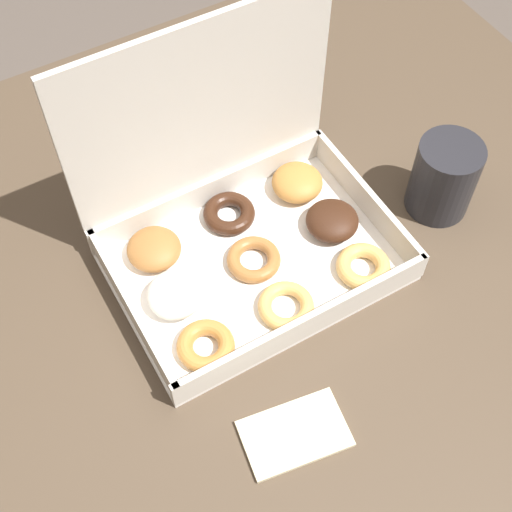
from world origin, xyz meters
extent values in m
plane|color=#564C44|center=(0.00, 0.00, 0.00)|extent=(8.00, 8.00, 0.00)
cube|color=#4C3D2D|center=(0.00, 0.00, 0.75)|extent=(1.17, 1.03, 0.03)
cylinder|color=#4C3D2D|center=(0.54, 0.47, 0.37)|extent=(0.06, 0.06, 0.73)
cube|color=white|center=(0.00, 0.01, 0.77)|extent=(0.35, 0.25, 0.01)
cube|color=beige|center=(0.00, -0.10, 0.79)|extent=(0.35, 0.01, 0.04)
cube|color=beige|center=(0.00, 0.13, 0.79)|extent=(0.35, 0.01, 0.04)
cube|color=beige|center=(-0.17, 0.01, 0.79)|extent=(0.01, 0.25, 0.04)
cube|color=beige|center=(0.17, 0.01, 0.79)|extent=(0.01, 0.25, 0.04)
cube|color=beige|center=(0.00, 0.14, 0.93)|extent=(0.35, 0.01, 0.25)
torus|color=#B77A38|center=(-0.11, -0.06, 0.78)|extent=(0.07, 0.07, 0.02)
torus|color=tan|center=(0.00, -0.06, 0.78)|extent=(0.07, 0.07, 0.02)
torus|color=tan|center=(0.11, -0.06, 0.78)|extent=(0.07, 0.07, 0.02)
ellipsoid|color=white|center=(-0.11, 0.01, 0.79)|extent=(0.07, 0.07, 0.04)
torus|color=#9E6633|center=(0.00, 0.02, 0.78)|extent=(0.07, 0.07, 0.02)
ellipsoid|color=#381E11|center=(0.12, 0.01, 0.78)|extent=(0.07, 0.07, 0.03)
ellipsoid|color=#9E6633|center=(-0.10, 0.09, 0.78)|extent=(0.07, 0.07, 0.03)
torus|color=#381E11|center=(0.01, 0.09, 0.78)|extent=(0.07, 0.07, 0.02)
ellipsoid|color=#B77A38|center=(0.11, 0.09, 0.78)|extent=(0.07, 0.07, 0.03)
cylinder|color=#232328|center=(0.27, -0.02, 0.82)|extent=(0.09, 0.09, 0.11)
cylinder|color=black|center=(0.27, -0.02, 0.87)|extent=(0.07, 0.07, 0.01)
cube|color=beige|center=(-0.07, -0.20, 0.77)|extent=(0.13, 0.09, 0.01)
camera|label=1|loc=(-0.25, -0.42, 1.53)|focal=50.00mm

